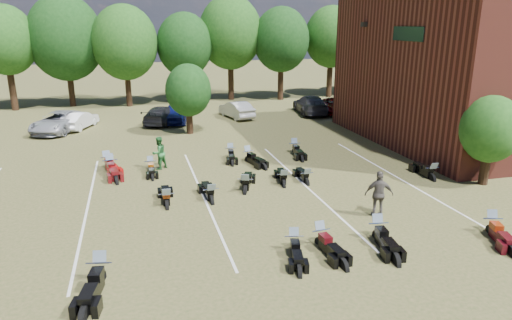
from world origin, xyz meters
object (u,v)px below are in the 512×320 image
object	(u,v)px
motorcycle_3	(294,251)
motorcycle_14	(111,173)
car_4	(177,113)
person_grey	(379,194)
person_green	(159,153)

from	to	relation	value
motorcycle_3	motorcycle_14	xyz separation A→B (m)	(-6.40, 10.73, 0.00)
car_4	person_grey	xyz separation A→B (m)	(6.02, -20.83, 0.18)
person_green	motorcycle_14	world-z (taller)	person_green
person_grey	motorcycle_3	world-z (taller)	person_grey
person_grey	person_green	bearing A→B (deg)	-27.15
car_4	motorcycle_14	bearing A→B (deg)	-95.98
person_grey	motorcycle_14	distance (m)	13.89
motorcycle_3	motorcycle_14	size ratio (longest dim) A/B	0.84
person_green	person_grey	bearing A→B (deg)	98.85
car_4	person_grey	bearing A→B (deg)	-58.58
car_4	motorcycle_3	world-z (taller)	car_4
person_grey	motorcycle_14	world-z (taller)	person_grey
motorcycle_14	person_green	bearing A→B (deg)	-10.03
person_grey	motorcycle_3	xyz separation A→B (m)	(-4.31, -1.93, -0.96)
motorcycle_3	motorcycle_14	bearing A→B (deg)	134.06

